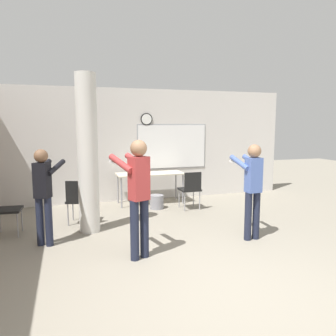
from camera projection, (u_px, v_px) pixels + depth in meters
name	position (u px, v px, depth m)	size (l,w,h in m)	color
ground_plane	(235.00, 296.00, 3.69)	(24.00, 24.00, 0.00)	gray
wall_back	(139.00, 145.00, 8.29)	(8.00, 0.15, 2.80)	silver
support_pillar	(88.00, 154.00, 5.74)	(0.36, 0.36, 2.80)	silver
folding_table	(150.00, 175.00, 7.93)	(1.62, 0.65, 0.75)	beige
bottle_on_table	(141.00, 169.00, 7.87)	(0.07, 0.07, 0.27)	#4C3319
waste_bin	(157.00, 202.00, 7.50)	(0.32, 0.32, 0.31)	gray
chair_by_left_wall	(3.00, 207.00, 5.64)	(0.47, 0.47, 0.87)	black
chair_near_pillar	(78.00, 198.00, 6.29)	(0.54, 0.54, 0.87)	black
chair_table_right	(191.00, 187.00, 7.38)	(0.45, 0.45, 0.87)	black
person_playing_side	(252.00, 184.00, 5.41)	(0.38, 0.62, 1.60)	#1E2338
person_playing_front	(138.00, 190.00, 4.61)	(0.55, 0.69, 1.71)	#1E2338
person_watching_back	(44.00, 189.00, 5.13)	(0.52, 0.62, 1.54)	#1E2338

